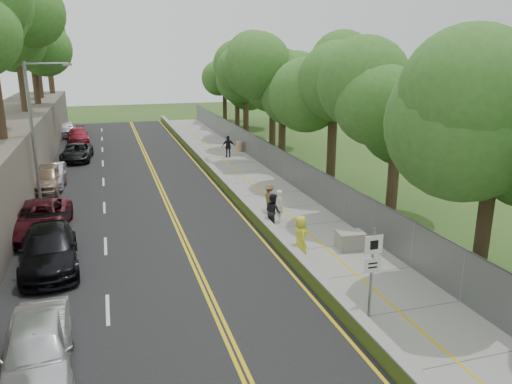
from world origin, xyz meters
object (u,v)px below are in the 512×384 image
object	(u,v)px
concrete_block	(350,240)
person_far	(228,146)
streetlight	(36,123)
signpost	(372,263)
car_2	(40,219)
car_1	(40,340)
car_0	(37,351)
painter_0	(301,237)
construction_barrel	(239,146)

from	to	relation	value
concrete_block	person_far	size ratio (longest dim) A/B	0.65
streetlight	concrete_block	world-z (taller)	streetlight
signpost	car_2	bearing A→B (deg)	133.87
signpost	car_1	world-z (taller)	signpost
concrete_block	car_0	bearing A→B (deg)	-154.84
concrete_block	car_2	bearing A→B (deg)	155.39
car_0	painter_0	distance (m)	11.22
car_2	car_0	bearing A→B (deg)	-80.21
signpost	construction_barrel	world-z (taller)	signpost
signpost	person_far	xyz separation A→B (m)	(1.75, 26.47, -1.02)
construction_barrel	streetlight	bearing A→B (deg)	-141.90
car_1	streetlight	bearing A→B (deg)	93.55
car_0	painter_0	xyz separation A→B (m)	(9.75, 5.54, 0.14)
signpost	painter_0	bearing A→B (deg)	93.21
construction_barrel	car_2	distance (m)	22.27
construction_barrel	person_far	distance (m)	2.64
streetlight	car_1	size ratio (longest dim) A/B	1.99
construction_barrel	painter_0	world-z (taller)	painter_0
signpost	concrete_block	bearing A→B (deg)	68.75
car_0	car_2	distance (m)	11.90
car_0	construction_barrel	bearing A→B (deg)	61.48
streetlight	painter_0	size ratio (longest dim) A/B	4.42
car_1	car_2	world-z (taller)	car_2
signpost	painter_0	xyz separation A→B (m)	(-0.30, 5.34, -1.01)
signpost	concrete_block	size ratio (longest dim) A/B	2.66
streetlight	painter_0	xyz separation A→B (m)	(11.21, -11.67, -3.68)
car_1	person_far	distance (m)	28.50
streetlight	car_0	xyz separation A→B (m)	(1.46, -17.22, -3.82)
car_0	painter_0	bearing A→B (deg)	25.89
streetlight	painter_0	distance (m)	16.60
car_1	car_2	bearing A→B (deg)	94.35
streetlight	signpost	xyz separation A→B (m)	(11.51, -17.02, -2.68)
car_2	concrete_block	bearing A→B (deg)	-20.33
concrete_block	painter_0	bearing A→B (deg)	-175.63
signpost	concrete_block	xyz separation A→B (m)	(2.15, 5.53, -1.52)
concrete_block	car_2	world-z (taller)	car_2
car_2	painter_0	size ratio (longest dim) A/B	2.95
signpost	concrete_block	distance (m)	6.13
car_1	painter_0	distance (m)	10.88
car_0	car_2	xyz separation A→B (m)	(-1.14, 11.84, -0.03)
construction_barrel	car_1	xyz separation A→B (m)	(-13.30, -28.06, 0.22)
streetlight	signpost	size ratio (longest dim) A/B	2.58
car_2	person_far	world-z (taller)	person_far
concrete_block	car_1	bearing A→B (deg)	-157.72
car_0	car_1	world-z (taller)	car_0
streetlight	person_far	size ratio (longest dim) A/B	4.47
car_1	painter_0	size ratio (longest dim) A/B	2.22
painter_0	car_2	bearing A→B (deg)	66.10
signpost	person_far	distance (m)	26.55
concrete_block	signpost	bearing A→B (deg)	-111.25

